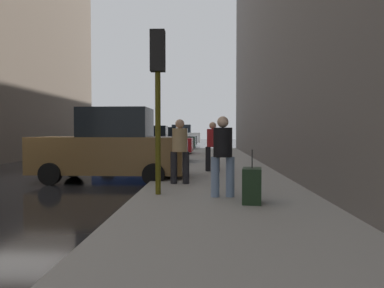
{
  "coord_description": "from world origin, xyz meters",
  "views": [
    {
      "loc": [
        5.57,
        -10.87,
        1.55
      ],
      "look_at": [
        4.92,
        5.97,
        0.96
      ],
      "focal_mm": 35.0,
      "sensor_mm": 36.0,
      "label": 1
    }
  ],
  "objects_px": {
    "parked_red_hatchback": "(160,142)",
    "parked_blue_sedan": "(143,146)",
    "rolling_suitcase": "(252,186)",
    "pedestrian_in_tan_coat": "(180,148)",
    "pedestrian_in_red_jacket": "(213,144)",
    "parked_dark_green_sedan": "(170,140)",
    "parked_bronze_suv": "(112,148)",
    "pedestrian_in_jeans": "(223,152)",
    "parked_gray_coupe": "(176,138)",
    "traffic_light": "(158,76)",
    "fire_hydrant": "(183,153)",
    "parked_white_van": "(180,136)"
  },
  "relations": [
    {
      "from": "parked_white_van",
      "to": "rolling_suitcase",
      "type": "relative_size",
      "value": 4.43
    },
    {
      "from": "parked_white_van",
      "to": "rolling_suitcase",
      "type": "height_order",
      "value": "parked_white_van"
    },
    {
      "from": "parked_dark_green_sedan",
      "to": "parked_bronze_suv",
      "type": "bearing_deg",
      "value": -90.0
    },
    {
      "from": "parked_red_hatchback",
      "to": "pedestrian_in_jeans",
      "type": "bearing_deg",
      "value": -77.97
    },
    {
      "from": "parked_red_hatchback",
      "to": "parked_gray_coupe",
      "type": "relative_size",
      "value": 1.01
    },
    {
      "from": "parked_gray_coupe",
      "to": "rolling_suitcase",
      "type": "distance_m",
      "value": 28.84
    },
    {
      "from": "parked_blue_sedan",
      "to": "parked_red_hatchback",
      "type": "bearing_deg",
      "value": 90.0
    },
    {
      "from": "parked_white_van",
      "to": "pedestrian_in_red_jacket",
      "type": "distance_m",
      "value": 28.68
    },
    {
      "from": "rolling_suitcase",
      "to": "parked_dark_green_sedan",
      "type": "bearing_deg",
      "value": 99.68
    },
    {
      "from": "parked_white_van",
      "to": "traffic_light",
      "type": "relative_size",
      "value": 1.28
    },
    {
      "from": "parked_bronze_suv",
      "to": "pedestrian_in_jeans",
      "type": "xyz_separation_m",
      "value": [
        3.27,
        -3.47,
        0.07
      ]
    },
    {
      "from": "parked_blue_sedan",
      "to": "parked_white_van",
      "type": "bearing_deg",
      "value": 90.0
    },
    {
      "from": "rolling_suitcase",
      "to": "pedestrian_in_tan_coat",
      "type": "bearing_deg",
      "value": 121.23
    },
    {
      "from": "parked_blue_sedan",
      "to": "pedestrian_in_red_jacket",
      "type": "bearing_deg",
      "value": -52.74
    },
    {
      "from": "parked_gray_coupe",
      "to": "pedestrian_in_jeans",
      "type": "xyz_separation_m",
      "value": [
        3.27,
        -27.92,
        0.26
      ]
    },
    {
      "from": "parked_dark_green_sedan",
      "to": "pedestrian_in_tan_coat",
      "type": "bearing_deg",
      "value": -83.57
    },
    {
      "from": "pedestrian_in_jeans",
      "to": "parked_bronze_suv",
      "type": "bearing_deg",
      "value": 133.26
    },
    {
      "from": "pedestrian_in_tan_coat",
      "to": "pedestrian_in_red_jacket",
      "type": "height_order",
      "value": "same"
    },
    {
      "from": "fire_hydrant",
      "to": "pedestrian_in_tan_coat",
      "type": "xyz_separation_m",
      "value": [
        0.41,
        -7.76,
        0.61
      ]
    },
    {
      "from": "parked_white_van",
      "to": "pedestrian_in_red_jacket",
      "type": "bearing_deg",
      "value": -83.72
    },
    {
      "from": "traffic_light",
      "to": "parked_blue_sedan",
      "type": "bearing_deg",
      "value": 101.73
    },
    {
      "from": "parked_gray_coupe",
      "to": "traffic_light",
      "type": "distance_m",
      "value": 27.76
    },
    {
      "from": "parked_red_hatchback",
      "to": "rolling_suitcase",
      "type": "bearing_deg",
      "value": -76.62
    },
    {
      "from": "parked_dark_green_sedan",
      "to": "pedestrian_in_jeans",
      "type": "bearing_deg",
      "value": -81.41
    },
    {
      "from": "parked_red_hatchback",
      "to": "parked_gray_coupe",
      "type": "distance_m",
      "value": 12.59
    },
    {
      "from": "traffic_light",
      "to": "pedestrian_in_tan_coat",
      "type": "distance_m",
      "value": 2.38
    },
    {
      "from": "fire_hydrant",
      "to": "parked_blue_sedan",
      "type": "bearing_deg",
      "value": -164.4
    },
    {
      "from": "parked_white_van",
      "to": "pedestrian_in_jeans",
      "type": "height_order",
      "value": "parked_white_van"
    },
    {
      "from": "parked_red_hatchback",
      "to": "parked_blue_sedan",
      "type": "bearing_deg",
      "value": -90.0
    },
    {
      "from": "rolling_suitcase",
      "to": "parked_red_hatchback",
      "type": "bearing_deg",
      "value": 103.38
    },
    {
      "from": "parked_blue_sedan",
      "to": "fire_hydrant",
      "type": "height_order",
      "value": "parked_blue_sedan"
    },
    {
      "from": "parked_dark_green_sedan",
      "to": "traffic_light",
      "type": "bearing_deg",
      "value": -85.04
    },
    {
      "from": "parked_red_hatchback",
      "to": "pedestrian_in_red_jacket",
      "type": "distance_m",
      "value": 10.72
    },
    {
      "from": "pedestrian_in_red_jacket",
      "to": "parked_dark_green_sedan",
      "type": "bearing_deg",
      "value": 100.74
    },
    {
      "from": "parked_gray_coupe",
      "to": "pedestrian_in_tan_coat",
      "type": "bearing_deg",
      "value": -85.12
    },
    {
      "from": "parked_blue_sedan",
      "to": "pedestrian_in_red_jacket",
      "type": "distance_m",
      "value": 5.19
    },
    {
      "from": "pedestrian_in_tan_coat",
      "to": "parked_gray_coupe",
      "type": "bearing_deg",
      "value": 94.88
    },
    {
      "from": "pedestrian_in_red_jacket",
      "to": "rolling_suitcase",
      "type": "bearing_deg",
      "value": -83.38
    },
    {
      "from": "parked_white_van",
      "to": "pedestrian_in_red_jacket",
      "type": "xyz_separation_m",
      "value": [
        3.14,
        -28.5,
        0.07
      ]
    },
    {
      "from": "parked_gray_coupe",
      "to": "traffic_light",
      "type": "xyz_separation_m",
      "value": [
        1.85,
        -27.64,
        1.91
      ]
    },
    {
      "from": "parked_dark_green_sedan",
      "to": "parked_blue_sedan",
      "type": "bearing_deg",
      "value": -90.0
    },
    {
      "from": "parked_dark_green_sedan",
      "to": "rolling_suitcase",
      "type": "distance_m",
      "value": 22.63
    },
    {
      "from": "pedestrian_in_tan_coat",
      "to": "pedestrian_in_red_jacket",
      "type": "xyz_separation_m",
      "value": [
        0.92,
        3.13,
        0.0
      ]
    },
    {
      "from": "parked_gray_coupe",
      "to": "pedestrian_in_tan_coat",
      "type": "relative_size",
      "value": 2.46
    },
    {
      "from": "pedestrian_in_jeans",
      "to": "parked_blue_sedan",
      "type": "bearing_deg",
      "value": 109.53
    },
    {
      "from": "traffic_light",
      "to": "pedestrian_in_tan_coat",
      "type": "xyz_separation_m",
      "value": [
        0.36,
        1.67,
        -1.65
      ]
    },
    {
      "from": "parked_red_hatchback",
      "to": "parked_gray_coupe",
      "type": "bearing_deg",
      "value": 90.0
    },
    {
      "from": "parked_gray_coupe",
      "to": "pedestrian_in_jeans",
      "type": "distance_m",
      "value": 28.11
    },
    {
      "from": "pedestrian_in_tan_coat",
      "to": "rolling_suitcase",
      "type": "distance_m",
      "value": 3.12
    },
    {
      "from": "parked_dark_green_sedan",
      "to": "fire_hydrant",
      "type": "bearing_deg",
      "value": -81.4
    }
  ]
}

